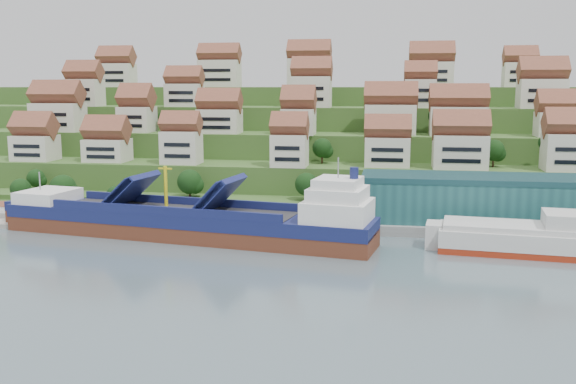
# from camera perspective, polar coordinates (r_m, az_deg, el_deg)

# --- Properties ---
(ground) EXTENTS (300.00, 300.00, 0.00)m
(ground) POSITION_cam_1_polar(r_m,az_deg,el_deg) (132.09, -3.38, -4.34)
(ground) COLOR slate
(ground) RESTS_ON ground
(quay) EXTENTS (180.00, 14.00, 2.20)m
(quay) POSITION_cam_1_polar(r_m,az_deg,el_deg) (143.65, 5.75, -2.80)
(quay) COLOR gray
(quay) RESTS_ON ground
(pebble_beach) EXTENTS (45.00, 20.00, 1.00)m
(pebble_beach) POSITION_cam_1_polar(r_m,az_deg,el_deg) (164.89, -22.51, -2.11)
(pebble_beach) COLOR gray
(pebble_beach) RESTS_ON ground
(hillside) EXTENTS (260.00, 128.00, 31.00)m
(hillside) POSITION_cam_1_polar(r_m,az_deg,el_deg) (231.41, 2.18, 4.26)
(hillside) COLOR #2D4C1E
(hillside) RESTS_ON ground
(hillside_village) EXTENTS (154.09, 63.81, 29.23)m
(hillside_village) POSITION_cam_1_polar(r_m,az_deg,el_deg) (188.45, 1.22, 7.33)
(hillside_village) COLOR beige
(hillside_village) RESTS_ON ground
(hillside_trees) EXTENTS (144.36, 62.57, 30.13)m
(hillside_trees) POSITION_cam_1_polar(r_m,az_deg,el_deg) (172.10, -3.35, 4.06)
(hillside_trees) COLOR #153712
(hillside_trees) RESTS_ON ground
(warehouse) EXTENTS (60.00, 15.00, 10.00)m
(warehouse) POSITION_cam_1_polar(r_m,az_deg,el_deg) (146.20, 18.46, -0.59)
(warehouse) COLOR #21595B
(warehouse) RESTS_ON quay
(flagpole) EXTENTS (1.28, 0.16, 8.00)m
(flagpole) POSITION_cam_1_polar(r_m,az_deg,el_deg) (137.76, 4.88, -0.86)
(flagpole) COLOR gray
(flagpole) RESTS_ON quay
(beach_huts) EXTENTS (14.40, 3.70, 2.20)m
(beach_huts) POSITION_cam_1_polar(r_m,az_deg,el_deg) (164.62, -23.37, -1.61)
(beach_huts) COLOR white
(beach_huts) RESTS_ON pebble_beach
(cargo_ship) EXTENTS (81.14, 25.12, 17.81)m
(cargo_ship) POSITION_cam_1_polar(r_m,az_deg,el_deg) (134.70, -8.35, -2.69)
(cargo_ship) COLOR #5D2D1C
(cargo_ship) RESTS_ON ground
(second_ship) EXTENTS (31.66, 14.54, 8.88)m
(second_ship) POSITION_cam_1_polar(r_m,az_deg,el_deg) (129.90, 20.37, -3.94)
(second_ship) COLOR maroon
(second_ship) RESTS_ON ground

